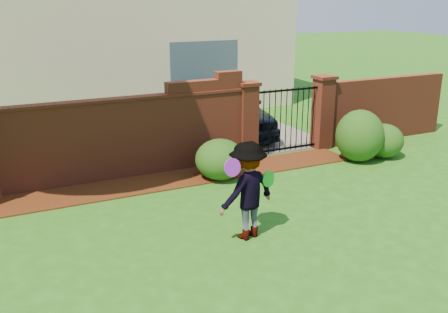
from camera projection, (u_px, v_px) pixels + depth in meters
name	position (u px, v px, depth m)	size (l,w,h in m)	color
ground	(232.00, 249.00, 8.00)	(80.00, 80.00, 0.01)	#235B16
mulch_bed	(118.00, 188.00, 10.47)	(11.10, 1.08, 0.03)	#39190A
brick_wall	(55.00, 144.00, 10.33)	(8.70, 0.31, 2.16)	maroon
brick_wall_return	(383.00, 109.00, 13.92)	(4.00, 0.25, 1.70)	maroon
pillar_left	(247.00, 121.00, 12.15)	(0.50, 0.50, 1.88)	maroon
pillar_right	(323.00, 112.00, 13.06)	(0.50, 0.50, 1.88)	maroon
iron_gate	(286.00, 120.00, 12.63)	(1.78, 0.03, 1.60)	black
driveway	(218.00, 120.00, 16.32)	(3.20, 8.00, 0.01)	#65625E
house	(104.00, 15.00, 17.77)	(12.40, 6.40, 6.30)	beige
car	(231.00, 110.00, 14.35)	(1.69, 4.21, 1.43)	black
shrub_left	(220.00, 159.00, 10.94)	(1.08, 1.08, 0.88)	#144314
shrub_middle	(360.00, 136.00, 12.08)	(1.13, 1.13, 1.25)	#144314
shrub_right	(384.00, 141.00, 12.42)	(0.94, 0.94, 0.84)	#144314
man	(249.00, 191.00, 8.15)	(1.05, 0.60, 1.62)	gray
frisbee_purple	(232.00, 167.00, 7.69)	(0.29, 0.29, 0.03)	purple
frisbee_green	(268.00, 179.00, 8.20)	(0.27, 0.27, 0.02)	green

